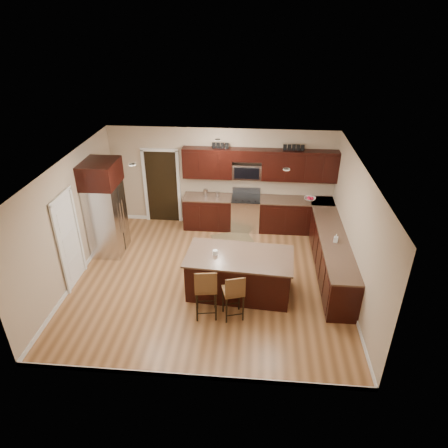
# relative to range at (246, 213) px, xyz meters

# --- Properties ---
(floor) EXTENTS (6.00, 6.00, 0.00)m
(floor) POSITION_rel_range_xyz_m (-0.68, -2.45, -0.47)
(floor) COLOR #9C693E
(floor) RESTS_ON ground
(ceiling) EXTENTS (6.00, 6.00, 0.00)m
(ceiling) POSITION_rel_range_xyz_m (-0.68, -2.45, 2.23)
(ceiling) COLOR silver
(ceiling) RESTS_ON wall_back
(wall_back) EXTENTS (6.00, 0.00, 6.00)m
(wall_back) POSITION_rel_range_xyz_m (-0.68, 0.30, 0.88)
(wall_back) COLOR tan
(wall_back) RESTS_ON floor
(wall_left) EXTENTS (0.00, 5.50, 5.50)m
(wall_left) POSITION_rel_range_xyz_m (-3.68, -2.45, 0.88)
(wall_left) COLOR tan
(wall_left) RESTS_ON floor
(wall_right) EXTENTS (0.00, 5.50, 5.50)m
(wall_right) POSITION_rel_range_xyz_m (2.32, -2.45, 0.88)
(wall_right) COLOR tan
(wall_right) RESTS_ON floor
(base_cabinets) EXTENTS (4.02, 3.96, 0.92)m
(base_cabinets) POSITION_rel_range_xyz_m (1.22, -1.01, -0.01)
(base_cabinets) COLOR black
(base_cabinets) RESTS_ON floor
(upper_cabinets) EXTENTS (4.00, 0.33, 0.80)m
(upper_cabinets) POSITION_rel_range_xyz_m (0.36, 0.13, 1.37)
(upper_cabinets) COLOR black
(upper_cabinets) RESTS_ON wall_back
(range) EXTENTS (0.76, 0.64, 1.11)m
(range) POSITION_rel_range_xyz_m (0.00, 0.00, 0.00)
(range) COLOR silver
(range) RESTS_ON floor
(microwave) EXTENTS (0.76, 0.31, 0.40)m
(microwave) POSITION_rel_range_xyz_m (0.00, 0.15, 1.15)
(microwave) COLOR silver
(microwave) RESTS_ON upper_cabinets
(doorway) EXTENTS (0.85, 0.03, 2.06)m
(doorway) POSITION_rel_range_xyz_m (-2.33, 0.28, 0.56)
(doorway) COLOR black
(doorway) RESTS_ON floor
(pantry_door) EXTENTS (0.03, 0.80, 2.04)m
(pantry_door) POSITION_rel_range_xyz_m (-3.66, -2.75, 0.55)
(pantry_door) COLOR white
(pantry_door) RESTS_ON floor
(letter_decor) EXTENTS (2.20, 0.03, 0.15)m
(letter_decor) POSITION_rel_range_xyz_m (0.22, 0.13, 1.82)
(letter_decor) COLOR black
(letter_decor) RESTS_ON upper_cabinets
(island) EXTENTS (2.27, 1.30, 0.92)m
(island) POSITION_rel_range_xyz_m (-0.02, -2.83, -0.04)
(island) COLOR black
(island) RESTS_ON floor
(stool_left) EXTENTS (0.48, 0.48, 1.13)m
(stool_left) POSITION_rel_range_xyz_m (-0.61, -3.68, 0.23)
(stool_left) COLOR brown
(stool_left) RESTS_ON floor
(stool_mid) EXTENTS (0.48, 0.48, 1.03)m
(stool_mid) POSITION_rel_range_xyz_m (-0.08, -3.67, 0.17)
(stool_mid) COLOR brown
(stool_mid) RESTS_ON floor
(refrigerator) EXTENTS (0.79, 0.95, 2.35)m
(refrigerator) POSITION_rel_range_xyz_m (-3.30, -1.45, 0.74)
(refrigerator) COLOR silver
(refrigerator) RESTS_ON floor
(floor_mat) EXTENTS (1.19, 1.01, 0.01)m
(floor_mat) POSITION_rel_range_xyz_m (-0.32, -0.62, -0.47)
(floor_mat) COLOR brown
(floor_mat) RESTS_ON floor
(fruit_bowl) EXTENTS (0.36, 0.36, 0.07)m
(fruit_bowl) POSITION_rel_range_xyz_m (1.68, -0.00, 0.48)
(fruit_bowl) COLOR silver
(fruit_bowl) RESTS_ON base_cabinets
(soap_bottle) EXTENTS (0.11, 0.11, 0.19)m
(soap_bottle) POSITION_rel_range_xyz_m (2.02, -2.11, 0.54)
(soap_bottle) COLOR #B2B2B2
(soap_bottle) RESTS_ON base_cabinets
(canister_tall) EXTENTS (0.12, 0.12, 0.21)m
(canister_tall) POSITION_rel_range_xyz_m (-1.08, -0.00, 0.55)
(canister_tall) COLOR silver
(canister_tall) RESTS_ON base_cabinets
(canister_short) EXTENTS (0.11, 0.11, 0.14)m
(canister_short) POSITION_rel_range_xyz_m (-0.77, -0.00, 0.52)
(canister_short) COLOR silver
(canister_short) RESTS_ON base_cabinets
(island_jar) EXTENTS (0.10, 0.10, 0.10)m
(island_jar) POSITION_rel_range_xyz_m (-0.52, -2.83, 0.50)
(island_jar) COLOR white
(island_jar) RESTS_ON island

